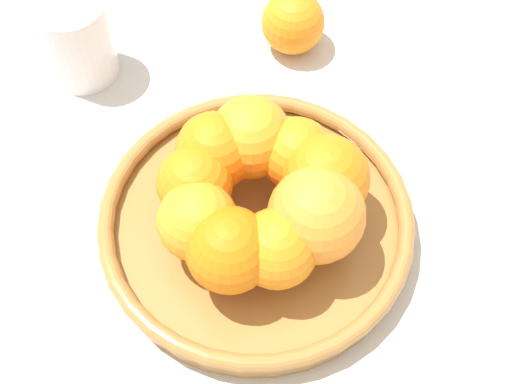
{
  "coord_description": "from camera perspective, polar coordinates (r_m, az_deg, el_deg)",
  "views": [
    {
      "loc": [
        0.29,
        0.15,
        0.59
      ],
      "look_at": [
        0.0,
        0.0,
        0.07
      ],
      "focal_mm": 50.0,
      "sensor_mm": 36.0,
      "label": 1
    }
  ],
  "objects": [
    {
      "name": "ground_plane",
      "position": [
        0.67,
        -0.0,
        -3.19
      ],
      "size": [
        4.0,
        4.0,
        0.0
      ],
      "primitive_type": "plane",
      "color": "beige"
    },
    {
      "name": "fruit_bowl",
      "position": [
        0.66,
        -0.0,
        -2.47
      ],
      "size": [
        0.29,
        0.29,
        0.03
      ],
      "color": "#A57238",
      "rests_on": "ground_plane"
    },
    {
      "name": "orange_pile",
      "position": [
        0.61,
        0.47,
        0.03
      ],
      "size": [
        0.19,
        0.19,
        0.08
      ],
      "color": "orange",
      "rests_on": "fruit_bowl"
    },
    {
      "name": "stray_orange",
      "position": [
        0.79,
        2.97,
        13.4
      ],
      "size": [
        0.07,
        0.07,
        0.07
      ],
      "primitive_type": "sphere",
      "color": "orange",
      "rests_on": "ground_plane"
    },
    {
      "name": "drinking_glass",
      "position": [
        0.78,
        -14.15,
        11.77
      ],
      "size": [
        0.07,
        0.07,
        0.1
      ],
      "primitive_type": "cylinder",
      "color": "white",
      "rests_on": "ground_plane"
    }
  ]
}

